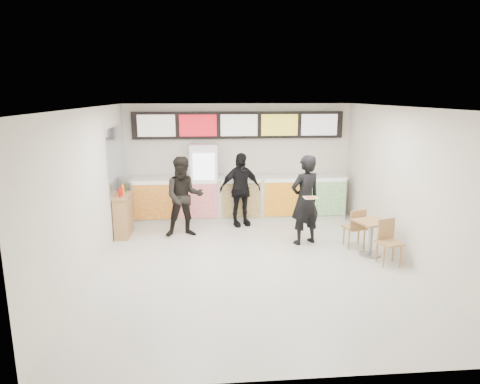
{
  "coord_description": "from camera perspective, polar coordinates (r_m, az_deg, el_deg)",
  "views": [
    {
      "loc": [
        -0.93,
        -7.78,
        3.23
      ],
      "look_at": [
        -0.16,
        1.2,
        1.17
      ],
      "focal_mm": 32.0,
      "sensor_mm": 36.0,
      "label": 1
    }
  ],
  "objects": [
    {
      "name": "ceiling",
      "position": [
        7.84,
        1.96,
        11.2
      ],
      "size": [
        7.0,
        7.0,
        0.0
      ],
      "primitive_type": "plane",
      "rotation": [
        3.14,
        0.0,
        0.0
      ],
      "color": "white",
      "rests_on": "wall_back"
    },
    {
      "name": "customer_mid",
      "position": [
        10.62,
        0.01,
        0.33
      ],
      "size": [
        1.16,
        0.74,
        1.84
      ],
      "primitive_type": "imported",
      "rotation": [
        0.0,
        0.0,
        0.29
      ],
      "color": "black",
      "rests_on": "floor"
    },
    {
      "name": "wall_right",
      "position": [
        8.89,
        21.46,
        0.76
      ],
      "size": [
        0.0,
        7.0,
        7.0
      ],
      "primitive_type": "plane",
      "rotation": [
        1.57,
        0.0,
        -1.57
      ],
      "color": "silver",
      "rests_on": "floor"
    },
    {
      "name": "floor",
      "position": [
        8.48,
        1.8,
        -9.52
      ],
      "size": [
        7.0,
        7.0,
        0.0
      ],
      "primitive_type": "plane",
      "color": "beige",
      "rests_on": "ground"
    },
    {
      "name": "menu_board",
      "position": [
        11.26,
        -0.15,
        8.91
      ],
      "size": [
        5.5,
        0.14,
        0.7
      ],
      "color": "black",
      "rests_on": "wall_back"
    },
    {
      "name": "mirror_panel",
      "position": [
        10.54,
        -16.15,
        4.31
      ],
      "size": [
        0.01,
        2.0,
        1.5
      ],
      "primitive_type": "cube",
      "color": "#B2B7BF",
      "rests_on": "wall_left"
    },
    {
      "name": "customer_left",
      "position": [
        9.89,
        -7.48,
        -0.66
      ],
      "size": [
        0.98,
        0.8,
        1.86
      ],
      "primitive_type": "imported",
      "rotation": [
        0.0,
        0.0,
        0.11
      ],
      "color": "black",
      "rests_on": "floor"
    },
    {
      "name": "wall_left",
      "position": [
        8.23,
        -19.33,
        0.03
      ],
      "size": [
        0.0,
        7.0,
        7.0
      ],
      "primitive_type": "plane",
      "rotation": [
        1.57,
        0.0,
        1.57
      ],
      "color": "silver",
      "rests_on": "floor"
    },
    {
      "name": "cafe_table",
      "position": [
        9.13,
        17.09,
        -5.04
      ],
      "size": [
        0.85,
        1.54,
        0.87
      ],
      "rotation": [
        0.0,
        0.0,
        0.31
      ],
      "color": "#B08150",
      "rests_on": "floor"
    },
    {
      "name": "wall_back",
      "position": [
        11.45,
        -0.18,
        4.2
      ],
      "size": [
        6.0,
        0.0,
        6.0
      ],
      "primitive_type": "plane",
      "rotation": [
        1.57,
        0.0,
        0.0
      ],
      "color": "silver",
      "rests_on": "floor"
    },
    {
      "name": "pizza_slice",
      "position": [
        8.93,
        9.39,
        -0.7
      ],
      "size": [
        0.36,
        0.36,
        0.02
      ],
      "color": "beige",
      "rests_on": "customer_main"
    },
    {
      "name": "service_counter",
      "position": [
        11.23,
        -0.01,
        -0.8
      ],
      "size": [
        5.56,
        0.77,
        1.14
      ],
      "color": "silver",
      "rests_on": "floor"
    },
    {
      "name": "condiment_ledge",
      "position": [
        10.3,
        -15.3,
        -2.96
      ],
      "size": [
        0.35,
        0.87,
        1.16
      ],
      "color": "#B08150",
      "rests_on": "floor"
    },
    {
      "name": "drinks_fridge",
      "position": [
        11.12,
        -4.82,
        1.27
      ],
      "size": [
        0.7,
        0.67,
        2.0
      ],
      "color": "white",
      "rests_on": "floor"
    },
    {
      "name": "customer_main",
      "position": [
        9.4,
        8.69,
        -1.06
      ],
      "size": [
        0.85,
        0.71,
        1.98
      ],
      "primitive_type": "imported",
      "rotation": [
        0.0,
        0.0,
        3.53
      ],
      "color": "black",
      "rests_on": "floor"
    }
  ]
}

